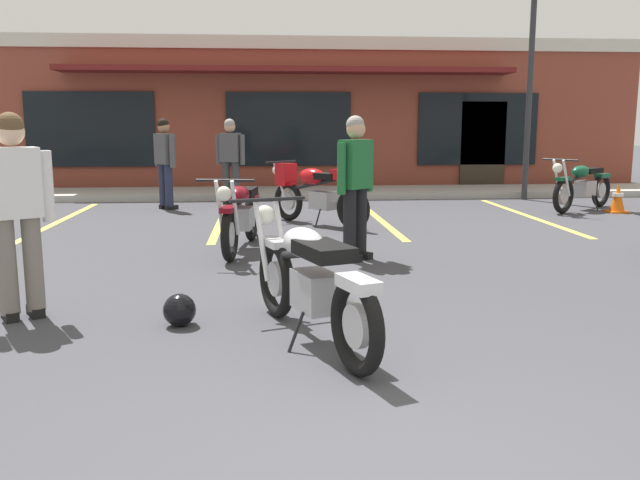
% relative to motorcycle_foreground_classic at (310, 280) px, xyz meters
% --- Properties ---
extents(ground_plane, '(80.00, 80.00, 0.00)m').
position_rel_motorcycle_foreground_classic_xyz_m(ground_plane, '(0.28, 1.70, -0.46)').
color(ground_plane, '#3D3D42').
extents(sidewalk_kerb, '(22.00, 1.80, 0.14)m').
position_rel_motorcycle_foreground_classic_xyz_m(sidewalk_kerb, '(0.28, 10.07, -0.39)').
color(sidewalk_kerb, '#A8A59E').
rests_on(sidewalk_kerb, ground_plane).
extents(brick_storefront_building, '(17.01, 6.53, 3.57)m').
position_rel_motorcycle_foreground_classic_xyz_m(brick_storefront_building, '(0.29, 14.05, 1.33)').
color(brick_storefront_building, brown).
rests_on(brick_storefront_building, ground_plane).
extents(painted_stall_lines, '(8.03, 4.80, 0.01)m').
position_rel_motorcycle_foreground_classic_xyz_m(painted_stall_lines, '(0.28, 6.47, -0.46)').
color(painted_stall_lines, '#DBCC4C').
rests_on(painted_stall_lines, ground_plane).
extents(motorcycle_foreground_classic, '(1.02, 2.03, 0.98)m').
position_rel_motorcycle_foreground_classic_xyz_m(motorcycle_foreground_classic, '(0.00, 0.00, 0.00)').
color(motorcycle_foreground_classic, black).
rests_on(motorcycle_foreground_classic, ground_plane).
extents(motorcycle_red_sportbike, '(1.79, 1.49, 0.98)m').
position_rel_motorcycle_foreground_classic_xyz_m(motorcycle_red_sportbike, '(5.53, 7.14, 0.00)').
color(motorcycle_red_sportbike, black).
rests_on(motorcycle_red_sportbike, ground_plane).
extents(motorcycle_blue_standard, '(0.74, 2.10, 0.98)m').
position_rel_motorcycle_foreground_classic_xyz_m(motorcycle_blue_standard, '(-0.62, 3.64, 0.00)').
color(motorcycle_blue_standard, black).
rests_on(motorcycle_blue_standard, ground_plane).
extents(motorcycle_green_cafe_racer, '(1.55, 1.74, 0.98)m').
position_rel_motorcycle_foreground_classic_xyz_m(motorcycle_green_cafe_racer, '(0.47, 5.80, 0.07)').
color(motorcycle_green_cafe_racer, black).
rests_on(motorcycle_green_cafe_racer, ground_plane).
extents(person_in_black_shirt, '(0.56, 0.41, 1.68)m').
position_rel_motorcycle_foreground_classic_xyz_m(person_in_black_shirt, '(-2.30, 0.76, 0.49)').
color(person_in_black_shirt, black).
rests_on(person_in_black_shirt, ground_plane).
extents(person_in_shorts_foreground, '(0.46, 0.52, 1.68)m').
position_rel_motorcycle_foreground_classic_xyz_m(person_in_shorts_foreground, '(-2.14, 7.93, 0.49)').
color(person_in_shorts_foreground, black).
rests_on(person_in_shorts_foreground, ground_plane).
extents(person_by_back_row, '(0.60, 0.37, 1.68)m').
position_rel_motorcycle_foreground_classic_xyz_m(person_by_back_row, '(-0.96, 8.58, 0.49)').
color(person_by_back_row, black).
rests_on(person_by_back_row, ground_plane).
extents(person_near_building, '(0.51, 0.48, 1.68)m').
position_rel_motorcycle_foreground_classic_xyz_m(person_near_building, '(0.74, 2.98, 0.49)').
color(person_near_building, black).
rests_on(person_near_building, ground_plane).
extents(helmet_on_pavement, '(0.26, 0.26, 0.26)m').
position_rel_motorcycle_foreground_classic_xyz_m(helmet_on_pavement, '(-1.00, 0.45, -0.33)').
color(helmet_on_pavement, black).
rests_on(helmet_on_pavement, ground_plane).
extents(traffic_cone, '(0.34, 0.34, 0.53)m').
position_rel_motorcycle_foreground_classic_xyz_m(traffic_cone, '(6.02, 6.79, -0.20)').
color(traffic_cone, orange).
rests_on(traffic_cone, ground_plane).
extents(parking_lot_lamp_post, '(0.24, 0.76, 4.75)m').
position_rel_motorcycle_foreground_classic_xyz_m(parking_lot_lamp_post, '(5.15, 8.85, 2.64)').
color(parking_lot_lamp_post, '#2D2D33').
rests_on(parking_lot_lamp_post, ground_plane).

